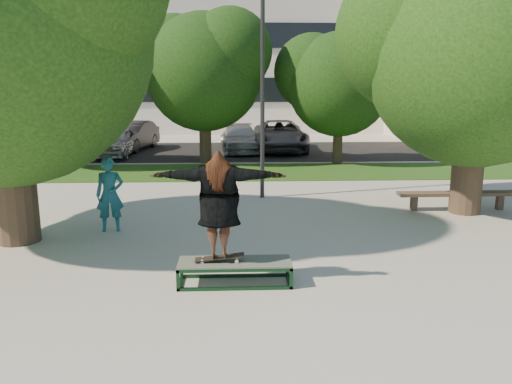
{
  "coord_description": "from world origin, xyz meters",
  "views": [
    {
      "loc": [
        0.21,
        -8.99,
        3.06
      ],
      "look_at": [
        0.63,
        0.6,
        1.07
      ],
      "focal_mm": 35.0,
      "sensor_mm": 36.0,
      "label": 1
    }
  ],
  "objects_px": {
    "tree_right": "(473,45)",
    "car_grey": "(280,136)",
    "grind_box": "(235,272)",
    "car_dark": "(131,136)",
    "car_silver_a": "(115,142)",
    "car_silver_b": "(240,139)",
    "bystander": "(110,194)",
    "lamppost": "(262,86)",
    "bench": "(458,195)"
  },
  "relations": [
    {
      "from": "tree_right",
      "to": "car_grey",
      "type": "xyz_separation_m",
      "value": [
        -3.42,
        12.93,
        -3.33
      ]
    },
    {
      "from": "grind_box",
      "to": "car_dark",
      "type": "height_order",
      "value": "car_dark"
    },
    {
      "from": "car_silver_a",
      "to": "car_silver_b",
      "type": "bearing_deg",
      "value": 14.66
    },
    {
      "from": "bystander",
      "to": "car_silver_a",
      "type": "relative_size",
      "value": 0.41
    },
    {
      "from": "car_silver_b",
      "to": "grind_box",
      "type": "bearing_deg",
      "value": -94.4
    },
    {
      "from": "bystander",
      "to": "lamppost",
      "type": "bearing_deg",
      "value": 32.32
    },
    {
      "from": "lamppost",
      "to": "car_silver_b",
      "type": "height_order",
      "value": "lamppost"
    },
    {
      "from": "bystander",
      "to": "car_silver_a",
      "type": "bearing_deg",
      "value": 91.66
    },
    {
      "from": "grind_box",
      "to": "car_silver_b",
      "type": "xyz_separation_m",
      "value": [
        0.3,
        17.13,
        0.46
      ]
    },
    {
      "from": "tree_right",
      "to": "car_silver_a",
      "type": "relative_size",
      "value": 1.65
    },
    {
      "from": "tree_right",
      "to": "car_dark",
      "type": "xyz_separation_m",
      "value": [
        -10.92,
        13.42,
        -3.36
      ]
    },
    {
      "from": "lamppost",
      "to": "bystander",
      "type": "height_order",
      "value": "lamppost"
    },
    {
      "from": "tree_right",
      "to": "bystander",
      "type": "bearing_deg",
      "value": -170.8
    },
    {
      "from": "tree_right",
      "to": "car_silver_a",
      "type": "xyz_separation_m",
      "value": [
        -11.18,
        11.14,
        -3.42
      ]
    },
    {
      "from": "tree_right",
      "to": "grind_box",
      "type": "distance_m",
      "value": 8.27
    },
    {
      "from": "grind_box",
      "to": "car_dark",
      "type": "bearing_deg",
      "value": 106.16
    },
    {
      "from": "tree_right",
      "to": "car_silver_b",
      "type": "bearing_deg",
      "value": 113.26
    },
    {
      "from": "bystander",
      "to": "car_silver_b",
      "type": "distance_m",
      "value": 14.28
    },
    {
      "from": "car_grey",
      "to": "car_silver_a",
      "type": "bearing_deg",
      "value": -166.21
    },
    {
      "from": "bench",
      "to": "car_dark",
      "type": "xyz_separation_m",
      "value": [
        -10.92,
        13.24,
        0.34
      ]
    },
    {
      "from": "tree_right",
      "to": "lamppost",
      "type": "bearing_deg",
      "value": 158.72
    },
    {
      "from": "car_silver_a",
      "to": "car_grey",
      "type": "xyz_separation_m",
      "value": [
        7.76,
        1.79,
        0.09
      ]
    },
    {
      "from": "tree_right",
      "to": "grind_box",
      "type": "relative_size",
      "value": 3.62
    },
    {
      "from": "grind_box",
      "to": "car_silver_b",
      "type": "height_order",
      "value": "car_silver_b"
    },
    {
      "from": "bystander",
      "to": "tree_right",
      "type": "bearing_deg",
      "value": -1.6
    },
    {
      "from": "lamppost",
      "to": "bystander",
      "type": "distance_m",
      "value": 5.34
    },
    {
      "from": "bystander",
      "to": "bench",
      "type": "relative_size",
      "value": 0.53
    },
    {
      "from": "lamppost",
      "to": "car_dark",
      "type": "bearing_deg",
      "value": 117.55
    },
    {
      "from": "car_silver_a",
      "to": "car_dark",
      "type": "distance_m",
      "value": 2.29
    },
    {
      "from": "car_grey",
      "to": "car_dark",
      "type": "bearing_deg",
      "value": 177.09
    },
    {
      "from": "lamppost",
      "to": "car_grey",
      "type": "xyz_separation_m",
      "value": [
        1.5,
        11.01,
        -2.39
      ]
    },
    {
      "from": "tree_right",
      "to": "bystander",
      "type": "xyz_separation_m",
      "value": [
        -8.42,
        -1.36,
        -3.28
      ]
    },
    {
      "from": "bench",
      "to": "car_dark",
      "type": "relative_size",
      "value": 0.69
    },
    {
      "from": "grind_box",
      "to": "car_silver_a",
      "type": "xyz_separation_m",
      "value": [
        -5.46,
        15.67,
        0.48
      ]
    },
    {
      "from": "grind_box",
      "to": "car_grey",
      "type": "height_order",
      "value": "car_grey"
    },
    {
      "from": "car_silver_a",
      "to": "car_grey",
      "type": "height_order",
      "value": "car_grey"
    },
    {
      "from": "grind_box",
      "to": "bystander",
      "type": "xyz_separation_m",
      "value": [
        -2.7,
        3.17,
        0.62
      ]
    },
    {
      "from": "car_silver_a",
      "to": "grind_box",
      "type": "bearing_deg",
      "value": -70.36
    },
    {
      "from": "bystander",
      "to": "car_grey",
      "type": "distance_m",
      "value": 15.14
    },
    {
      "from": "car_grey",
      "to": "bystander",
      "type": "bearing_deg",
      "value": -108.47
    },
    {
      "from": "car_dark",
      "to": "car_silver_b",
      "type": "relative_size",
      "value": 0.99
    },
    {
      "from": "lamppost",
      "to": "bench",
      "type": "distance_m",
      "value": 5.9
    },
    {
      "from": "lamppost",
      "to": "bystander",
      "type": "relative_size",
      "value": 3.76
    },
    {
      "from": "car_grey",
      "to": "grind_box",
      "type": "bearing_deg",
      "value": -96.68
    },
    {
      "from": "lamppost",
      "to": "car_grey",
      "type": "distance_m",
      "value": 11.37
    },
    {
      "from": "car_silver_a",
      "to": "car_dark",
      "type": "xyz_separation_m",
      "value": [
        0.26,
        2.28,
        0.07
      ]
    },
    {
      "from": "bench",
      "to": "grind_box",
      "type": "bearing_deg",
      "value": -140.84
    },
    {
      "from": "bystander",
      "to": "car_dark",
      "type": "height_order",
      "value": "bystander"
    },
    {
      "from": "lamppost",
      "to": "bench",
      "type": "relative_size",
      "value": 1.99
    },
    {
      "from": "car_silver_a",
      "to": "car_silver_b",
      "type": "relative_size",
      "value": 0.87
    }
  ]
}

